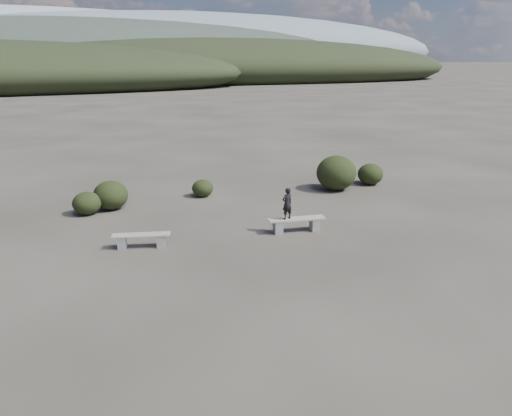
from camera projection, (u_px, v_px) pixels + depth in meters
name	position (u px, v px, depth m)	size (l,w,h in m)	color
ground	(277.00, 295.00, 11.91)	(1200.00, 1200.00, 0.00)	#2F2A25
bench_left	(141.00, 239.00, 14.80)	(1.74, 0.75, 0.43)	gray
bench_right	(297.00, 224.00, 16.15)	(1.90, 0.62, 0.47)	gray
seated_person	(287.00, 203.00, 15.87)	(0.38, 0.25, 1.03)	black
shrub_a	(87.00, 203.00, 17.94)	(1.02, 1.02, 0.83)	black
shrub_b	(111.00, 195.00, 18.52)	(1.27, 1.27, 1.08)	black
shrub_c	(203.00, 188.00, 20.29)	(0.88, 0.88, 0.70)	black
shrub_d	(336.00, 173.00, 21.23)	(1.69, 1.69, 1.48)	black
shrub_e	(370.00, 174.00, 22.22)	(1.13, 1.13, 0.94)	black
mountain_ridges	(54.00, 49.00, 310.28)	(500.00, 400.00, 56.00)	black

